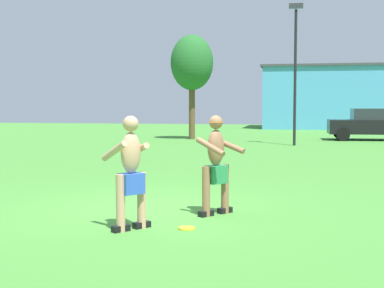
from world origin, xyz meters
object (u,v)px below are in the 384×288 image
Objects in this scene: frisbee at (187,228)px; lamp_post at (295,60)px; car_black_near_post at (374,124)px; player_with_cap at (216,161)px; player_in_blue at (131,171)px; tree_right_field at (192,64)px.

frisbee is 0.04× the size of lamp_post.
frisbee is at bearing -103.97° from car_black_near_post.
player_with_cap is at bearing -94.08° from lamp_post.
car_black_near_post is (5.99, 21.16, -0.02)m from player_in_blue.
lamp_post is 1.15× the size of tree_right_field.
player_in_blue is 0.27× the size of lamp_post.
lamp_post is (-3.85, -4.30, 2.88)m from car_black_near_post.
player_in_blue is 0.37× the size of car_black_near_post.
player_in_blue is (-1.03, -1.29, -0.03)m from player_with_cap.
car_black_near_post is at bearing 5.61° from tree_right_field.
player_with_cap reaches higher than car_black_near_post.
player_in_blue is at bearing -105.81° from car_black_near_post.
tree_right_field is at bearing 98.61° from player_in_blue.
frisbee is 20.81m from tree_right_field.
tree_right_field reaches higher than car_black_near_post.
car_black_near_post is 9.60m from tree_right_field.
player_with_cap is 0.30× the size of tree_right_field.
tree_right_field is (-4.10, 18.98, 2.99)m from player_with_cap.
lamp_post reaches higher than player_in_blue.
player_with_cap is 1.65m from player_in_blue.
tree_right_field is at bearing 102.19° from player_with_cap.
lamp_post reaches higher than tree_right_field.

